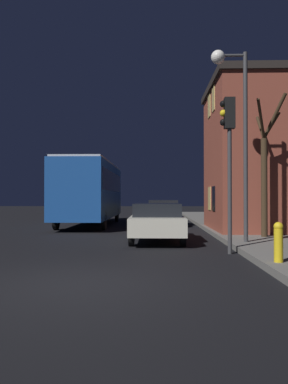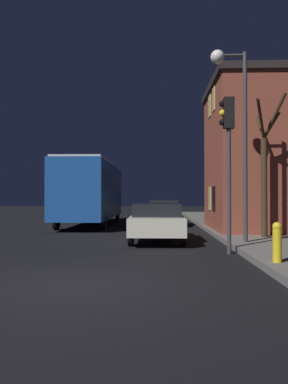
# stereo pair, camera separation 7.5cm
# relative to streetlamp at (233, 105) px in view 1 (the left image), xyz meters

# --- Properties ---
(ground_plane) EXTENTS (120.00, 120.00, 0.00)m
(ground_plane) POSITION_rel_streetlamp_xyz_m (-4.08, -5.24, -4.67)
(ground_plane) COLOR black
(brick_building) EXTENTS (3.90, 5.69, 6.74)m
(brick_building) POSITION_rel_streetlamp_xyz_m (1.87, 4.92, -1.10)
(brick_building) COLOR brown
(brick_building) RESTS_ON sidewalk
(streetlamp) EXTENTS (1.20, 0.46, 6.33)m
(streetlamp) POSITION_rel_streetlamp_xyz_m (0.00, 0.00, 0.00)
(streetlamp) COLOR #38383A
(streetlamp) RESTS_ON sidewalk
(traffic_light) EXTENTS (0.43, 0.24, 4.53)m
(traffic_light) POSITION_rel_streetlamp_xyz_m (-0.46, -1.49, -1.43)
(traffic_light) COLOR #38383A
(traffic_light) RESTS_ON ground
(bare_tree) EXTENTS (1.18, 1.72, 5.14)m
(bare_tree) POSITION_rel_streetlamp_xyz_m (1.48, 1.53, -2.06)
(bare_tree) COLOR #382819
(bare_tree) RESTS_ON sidewalk
(bus) EXTENTS (2.60, 9.78, 3.62)m
(bus) POSITION_rel_streetlamp_xyz_m (-6.31, 9.32, -2.52)
(bus) COLOR #194793
(bus) RESTS_ON ground
(car_near_lane) EXTENTS (1.90, 4.49, 1.41)m
(car_near_lane) POSITION_rel_streetlamp_xyz_m (-2.52, 1.55, -3.90)
(car_near_lane) COLOR beige
(car_near_lane) RESTS_ON ground
(car_mid_lane) EXTENTS (1.80, 4.04, 1.47)m
(car_mid_lane) POSITION_rel_streetlamp_xyz_m (-2.10, 9.31, -3.89)
(car_mid_lane) COLOR black
(car_mid_lane) RESTS_ON ground
(car_far_lane) EXTENTS (1.87, 4.68, 1.41)m
(car_far_lane) POSITION_rel_streetlamp_xyz_m (-2.23, 17.84, -3.93)
(car_far_lane) COLOR olive
(car_far_lane) RESTS_ON ground
(fire_hydrant) EXTENTS (0.21, 0.21, 0.91)m
(fire_hydrant) POSITION_rel_streetlamp_xyz_m (0.19, -3.86, -4.02)
(fire_hydrant) COLOR gold
(fire_hydrant) RESTS_ON sidewalk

